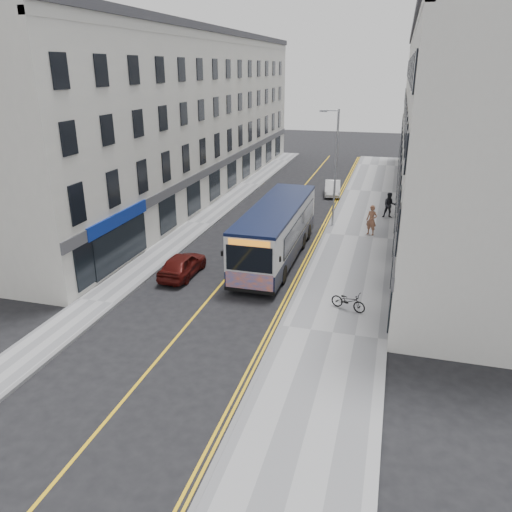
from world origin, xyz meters
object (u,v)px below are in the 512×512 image
Objects in this scene: car_white at (333,188)px; car_maroon at (182,265)px; bicycle at (348,301)px; pedestrian_near at (372,220)px; pedestrian_far at (389,205)px; city_bus at (276,230)px; streetlamp at (335,165)px.

car_white is 0.99× the size of car_maroon.
bicycle is 11.50m from pedestrian_near.
pedestrian_near is 1.06× the size of pedestrian_far.
car_white is at bearing 86.09° from city_bus.
pedestrian_far is (3.83, 3.01, -3.33)m from streetlamp.
streetlamp is 4.28× the size of pedestrian_far.
streetlamp is 8.02m from city_bus.
city_bus reaches higher than car_maroon.
car_white is (-3.62, 22.25, 0.06)m from bicycle.
pedestrian_far is 8.05m from car_white.
city_bus reaches higher than pedestrian_near.
streetlamp reaches higher than pedestrian_far.
car_maroon is at bearing -112.66° from pedestrian_near.
pedestrian_near is (2.80, -1.45, -3.27)m from streetlamp.
car_white is at bearing 120.85° from pedestrian_far.
streetlamp is 4.03× the size of pedestrian_near.
pedestrian_far is at bearing 98.58° from pedestrian_near.
pedestrian_far reaches higher than bicycle.
city_bus is 5.62× the size of pedestrian_near.
pedestrian_near is (5.08, 5.78, -0.66)m from city_bus.
city_bus is at bearing -109.63° from pedestrian_near.
pedestrian_far is at bearing -59.10° from car_white.
city_bus is 5.97× the size of pedestrian_far.
car_maroon is at bearing -120.71° from streetlamp.
car_maroon is (-6.54, -11.02, -3.74)m from streetlamp.
car_white is (-1.15, 9.32, -3.77)m from streetlamp.
pedestrian_near is 13.38m from car_maroon.
streetlamp is at bearing -149.29° from pedestrian_far.
car_maroon reaches higher than car_white.
city_bus is at bearing -107.50° from streetlamp.
city_bus is (-2.28, -7.23, -2.61)m from streetlamp.
car_white is (-3.94, 10.77, -0.50)m from pedestrian_near.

